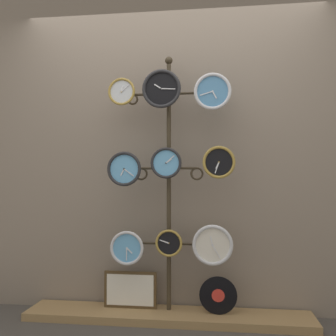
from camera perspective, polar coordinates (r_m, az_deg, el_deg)
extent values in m
cube|color=gray|center=(3.28, 0.48, 3.93)|extent=(4.40, 0.04, 2.80)
cube|color=#9E7A4C|center=(3.22, -0.02, -20.69)|extent=(2.20, 0.36, 0.06)
cylinder|color=#382D1E|center=(3.28, 0.12, -20.68)|extent=(0.39, 0.39, 0.02)
cylinder|color=#382D1E|center=(3.11, 0.12, -2.95)|extent=(0.03, 0.03, 1.98)
sphere|color=#382D1E|center=(3.25, 0.12, 15.34)|extent=(0.06, 0.06, 0.06)
cylinder|color=#382D1E|center=(3.20, -2.53, 10.63)|extent=(0.29, 0.02, 0.02)
torus|color=#382D1E|center=(3.23, -5.13, 9.88)|extent=(0.09, 0.02, 0.09)
cylinder|color=#382D1E|center=(3.17, 2.80, 10.78)|extent=(0.29, 0.02, 0.02)
torus|color=#382D1E|center=(3.15, 5.50, 10.16)|extent=(0.09, 0.02, 0.09)
cylinder|color=#382D1E|center=(3.12, -1.90, -0.04)|extent=(0.22, 0.02, 0.02)
torus|color=#382D1E|center=(3.14, -3.90, -0.85)|extent=(0.10, 0.02, 0.10)
cylinder|color=#382D1E|center=(3.10, 2.16, -0.02)|extent=(0.22, 0.02, 0.02)
torus|color=#382D1E|center=(3.09, 4.21, -0.83)|extent=(0.10, 0.02, 0.10)
cylinder|color=#382D1E|center=(3.17, -2.32, -10.85)|extent=(0.27, 0.02, 0.02)
torus|color=#382D1E|center=(3.20, -4.72, -11.81)|extent=(0.13, 0.02, 0.13)
cylinder|color=#382D1E|center=(3.13, 2.59, -10.95)|extent=(0.27, 0.02, 0.02)
torus|color=#382D1E|center=(3.13, 5.07, -12.02)|extent=(0.13, 0.02, 0.13)
cylinder|color=silver|center=(3.17, -6.70, 10.91)|extent=(0.20, 0.02, 0.20)
torus|color=#A58438|center=(3.16, -6.77, 10.96)|extent=(0.22, 0.02, 0.22)
cylinder|color=#A58438|center=(3.16, -6.77, 10.96)|extent=(0.01, 0.01, 0.01)
cube|color=silver|center=(3.16, -6.69, 11.39)|extent=(0.02, 0.00, 0.05)
cube|color=silver|center=(3.16, -6.26, 11.45)|extent=(0.06, 0.00, 0.06)
cylinder|color=black|center=(3.10, -0.92, 11.37)|extent=(0.28, 0.02, 0.28)
torus|color=#262628|center=(3.09, -0.96, 11.44)|extent=(0.30, 0.03, 0.30)
cylinder|color=#262628|center=(3.09, -0.96, 11.44)|extent=(0.02, 0.01, 0.02)
cube|color=silver|center=(3.09, -1.48, 11.75)|extent=(0.06, 0.00, 0.04)
cube|color=silver|center=(3.08, 0.05, 11.43)|extent=(0.11, 0.00, 0.01)
cylinder|color=#4C84B2|center=(3.08, 6.49, 10.93)|extent=(0.26, 0.02, 0.26)
torus|color=silver|center=(3.07, 6.49, 11.00)|extent=(0.29, 0.03, 0.29)
cylinder|color=silver|center=(3.07, 6.49, 11.00)|extent=(0.02, 0.01, 0.02)
cube|color=silver|center=(3.06, 6.77, 10.50)|extent=(0.04, 0.00, 0.06)
cube|color=silver|center=(3.06, 5.56, 10.73)|extent=(0.10, 0.00, 0.04)
cylinder|color=#60A8DB|center=(3.06, -6.33, -0.14)|extent=(0.24, 0.02, 0.24)
torus|color=#262628|center=(3.05, -6.40, -0.13)|extent=(0.27, 0.02, 0.27)
cylinder|color=#262628|center=(3.05, -6.40, -0.13)|extent=(0.01, 0.01, 0.01)
cube|color=silver|center=(3.05, -6.64, -0.63)|extent=(0.03, 0.00, 0.06)
cube|color=silver|center=(3.04, -5.70, -0.66)|extent=(0.08, 0.00, 0.06)
cylinder|color=#60A8DB|center=(3.03, -0.25, 0.73)|extent=(0.22, 0.02, 0.22)
torus|color=#262628|center=(3.02, -0.29, 0.74)|extent=(0.24, 0.02, 0.24)
cylinder|color=#262628|center=(3.02, -0.29, 0.74)|extent=(0.01, 0.01, 0.01)
cube|color=silver|center=(3.01, 0.11, 1.03)|extent=(0.05, 0.00, 0.04)
cube|color=silver|center=(3.01, 0.31, 1.28)|extent=(0.07, 0.00, 0.06)
cylinder|color=black|center=(2.99, 7.40, 0.83)|extent=(0.23, 0.02, 0.23)
torus|color=#A58438|center=(2.98, 7.40, 0.84)|extent=(0.25, 0.02, 0.25)
cylinder|color=#A58438|center=(2.98, 7.40, 0.84)|extent=(0.01, 0.01, 0.01)
cube|color=silver|center=(2.98, 7.18, 0.37)|extent=(0.03, 0.00, 0.05)
cube|color=silver|center=(2.98, 7.12, 0.04)|extent=(0.04, 0.00, 0.09)
cylinder|color=#60A8DB|center=(3.12, -5.94, -11.45)|extent=(0.24, 0.02, 0.24)
torus|color=silver|center=(3.11, -6.00, -11.49)|extent=(0.27, 0.02, 0.27)
cylinder|color=silver|center=(3.11, -6.00, -11.49)|extent=(0.01, 0.01, 0.01)
cube|color=silver|center=(3.10, -5.61, -11.86)|extent=(0.05, 0.00, 0.05)
cube|color=silver|center=(3.11, -6.03, -12.35)|extent=(0.01, 0.00, 0.09)
cylinder|color=black|center=(3.05, 0.15, -10.82)|extent=(0.19, 0.02, 0.19)
torus|color=#A58438|center=(3.04, 0.11, -10.86)|extent=(0.21, 0.02, 0.21)
cylinder|color=#A58438|center=(3.04, 0.11, -10.86)|extent=(0.01, 0.01, 0.01)
cube|color=silver|center=(3.04, -0.29, -10.72)|extent=(0.05, 0.00, 0.02)
cube|color=silver|center=(3.04, -0.55, -10.63)|extent=(0.07, 0.00, 0.03)
cylinder|color=silver|center=(3.05, 6.49, -11.02)|extent=(0.28, 0.02, 0.28)
torus|color=silver|center=(3.03, 6.49, -11.07)|extent=(0.31, 0.03, 0.31)
cylinder|color=silver|center=(3.03, 6.49, -11.07)|extent=(0.02, 0.01, 0.02)
cube|color=silver|center=(3.02, 6.34, -10.46)|extent=(0.02, 0.00, 0.07)
cube|color=silver|center=(3.04, 7.04, -11.95)|extent=(0.06, 0.00, 0.10)
cylinder|color=black|center=(3.14, 7.29, -17.88)|extent=(0.29, 0.01, 0.29)
cylinder|color=red|center=(3.13, 7.29, -17.90)|extent=(0.10, 0.00, 0.10)
cube|color=#4C381E|center=(3.28, -5.49, -17.17)|extent=(0.42, 0.02, 0.29)
cube|color=white|center=(3.27, -5.54, -17.22)|extent=(0.38, 0.00, 0.24)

